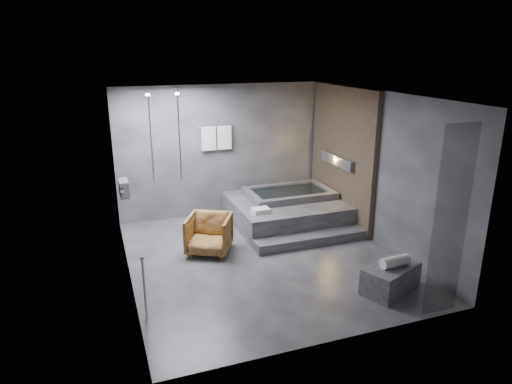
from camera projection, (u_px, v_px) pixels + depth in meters
name	position (u px, v px, depth m)	size (l,w,h in m)	color
room	(281.00, 157.00, 7.79)	(5.00, 5.04, 2.82)	#2C2C2E
tub_deck	(286.00, 211.00, 9.53)	(2.20, 2.00, 0.50)	#313133
tub_step	(311.00, 239.00, 8.52)	(2.20, 0.36, 0.18)	#313133
concrete_bench	(390.00, 278.00, 6.85)	(0.91, 0.50, 0.41)	#353538
driftwood_chair	(209.00, 234.00, 8.11)	(0.74, 0.76, 0.69)	#4E3013
rolled_towel	(395.00, 261.00, 6.74)	(0.17, 0.17, 0.46)	white
deck_towel	(261.00, 210.00, 8.71)	(0.33, 0.24, 0.09)	silver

